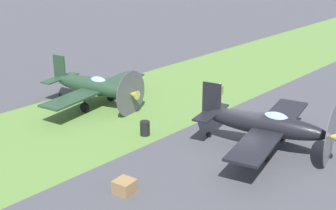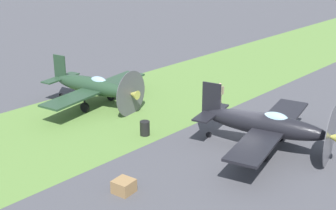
% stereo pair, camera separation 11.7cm
% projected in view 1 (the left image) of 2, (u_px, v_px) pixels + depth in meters
% --- Properties ---
extents(ground_plane, '(160.00, 160.00, 0.00)m').
position_uv_depth(ground_plane, '(245.00, 140.00, 27.77)').
color(ground_plane, '#424247').
extents(grass_verge, '(120.00, 11.00, 0.01)m').
position_uv_depth(grass_verge, '(136.00, 104.00, 33.69)').
color(grass_verge, '#567A38').
rests_on(grass_verge, ground).
extents(airplane_lead, '(10.16, 8.14, 3.60)m').
position_uv_depth(airplane_lead, '(267.00, 125.00, 26.13)').
color(airplane_lead, black).
rests_on(airplane_lead, ground).
extents(airplane_wingman, '(9.64, 7.69, 3.41)m').
position_uv_depth(airplane_wingman, '(94.00, 86.00, 33.07)').
color(airplane_wingman, '#233D28').
rests_on(airplane_wingman, ground).
extents(ground_crew_chief, '(0.55, 0.39, 1.73)m').
position_uv_depth(ground_crew_chief, '(219.00, 94.00, 33.05)').
color(ground_crew_chief, '#847A5B').
rests_on(ground_crew_chief, ground).
extents(fuel_drum, '(0.60, 0.60, 0.90)m').
position_uv_depth(fuel_drum, '(145.00, 128.00, 28.36)').
color(fuel_drum, black).
rests_on(fuel_drum, ground).
extents(supply_crate, '(1.01, 1.01, 0.64)m').
position_uv_depth(supply_crate, '(125.00, 186.00, 22.03)').
color(supply_crate, olive).
rests_on(supply_crate, ground).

